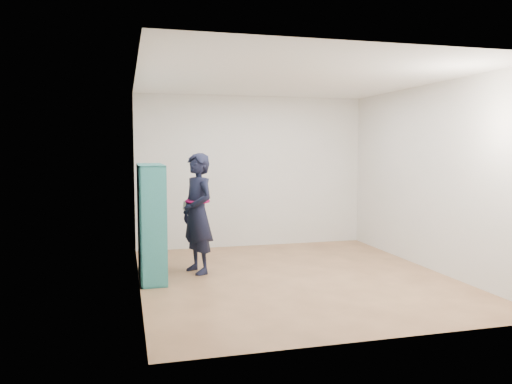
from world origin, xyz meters
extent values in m
plane|color=brown|center=(0.00, 0.00, 0.00)|extent=(4.50, 4.50, 0.00)
plane|color=white|center=(0.00, 0.00, 2.60)|extent=(4.50, 4.50, 0.00)
cube|color=silver|center=(-2.00, 0.00, 1.30)|extent=(0.02, 4.50, 2.60)
cube|color=silver|center=(2.00, 0.00, 1.30)|extent=(0.02, 4.50, 2.60)
cube|color=silver|center=(0.00, 2.25, 1.30)|extent=(4.00, 0.02, 2.60)
cube|color=silver|center=(0.00, -2.25, 1.30)|extent=(4.00, 0.02, 2.60)
cube|color=teal|center=(-1.83, -0.06, 0.75)|extent=(0.33, 0.02, 1.50)
cube|color=teal|center=(-1.83, 1.04, 0.75)|extent=(0.33, 0.02, 1.50)
cube|color=teal|center=(-1.83, 0.49, 0.01)|extent=(0.33, 1.12, 0.02)
cube|color=teal|center=(-1.83, 0.49, 1.49)|extent=(0.33, 1.12, 0.02)
cube|color=teal|center=(-1.98, 0.49, 0.75)|extent=(0.02, 1.12, 1.50)
cube|color=teal|center=(-1.83, 0.31, 0.75)|extent=(0.30, 0.02, 1.45)
cube|color=teal|center=(-1.83, 0.67, 0.75)|extent=(0.30, 0.02, 1.45)
cube|color=teal|center=(-1.83, 0.49, 0.39)|extent=(0.30, 1.08, 0.02)
cube|color=teal|center=(-1.83, 0.49, 0.75)|extent=(0.30, 1.08, 0.02)
cube|color=teal|center=(-1.83, 0.49, 1.11)|extent=(0.30, 1.08, 0.02)
cube|color=beige|center=(-1.81, 0.12, 0.06)|extent=(0.21, 0.13, 0.05)
cube|color=black|center=(-1.80, 0.07, 0.49)|extent=(0.17, 0.15, 0.19)
cube|color=maroon|center=(-1.80, 0.07, 0.90)|extent=(0.17, 0.15, 0.27)
cube|color=silver|center=(-1.81, 0.12, 1.16)|extent=(0.21, 0.13, 0.08)
cube|color=navy|center=(-1.80, 0.43, 0.15)|extent=(0.17, 0.15, 0.23)
cube|color=brown|center=(-1.80, 0.43, 0.51)|extent=(0.17, 0.15, 0.23)
cube|color=#BFB28C|center=(-1.81, 0.48, 0.79)|extent=(0.21, 0.13, 0.05)
cube|color=#26594C|center=(-1.80, 0.43, 1.24)|extent=(0.17, 0.15, 0.23)
cube|color=beige|center=(-1.80, 0.79, 0.15)|extent=(0.17, 0.15, 0.23)
cube|color=black|center=(-1.81, 0.84, 0.44)|extent=(0.21, 0.13, 0.08)
cube|color=maroon|center=(-1.80, 0.79, 0.87)|extent=(0.17, 0.15, 0.21)
cube|color=silver|center=(-1.80, 0.79, 1.25)|extent=(0.17, 0.15, 0.26)
imported|color=black|center=(-1.20, 0.58, 0.82)|extent=(0.59, 0.70, 1.64)
torus|color=#930B47|center=(-1.20, 0.58, 0.99)|extent=(0.44, 0.44, 0.04)
cube|color=silver|center=(-1.37, 0.59, 0.93)|extent=(0.05, 0.09, 0.14)
cube|color=black|center=(-1.37, 0.59, 0.93)|extent=(0.05, 0.08, 0.13)
camera|label=1|loc=(-2.15, -6.14, 1.70)|focal=35.00mm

